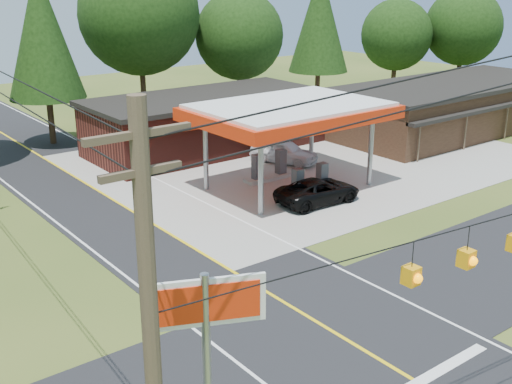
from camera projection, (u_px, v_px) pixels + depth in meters
ground at (334, 333)px, 21.98m from camera, size 120.00×120.00×0.00m
main_highway at (334, 333)px, 21.98m from camera, size 8.00×120.00×0.02m
cross_road at (334, 333)px, 21.98m from camera, size 70.00×7.00×0.02m
lane_center_yellow at (334, 332)px, 21.97m from camera, size 0.15×110.00×0.00m
gas_canopy at (290, 114)px, 35.53m from camera, size 10.60×7.40×4.88m
convenience_store at (207, 122)px, 44.35m from camera, size 16.40×7.55×3.80m
strip_building at (451, 106)px, 49.50m from camera, size 20.40×8.75×3.80m
utility_pole_near_left at (153, 371)px, 11.06m from camera, size 1.80×0.30×10.00m
overhead_beacons at (495, 222)px, 14.90m from camera, size 17.04×2.04×1.03m
treeline_backdrop at (65, 48)px, 38.01m from camera, size 70.27×51.59×13.30m
suv_car at (318, 191)px, 34.17m from camera, size 5.04×5.04×1.33m
sedan_car at (284, 152)px, 41.40m from camera, size 5.82×5.82×1.51m
big_stop_sign at (207, 352)px, 12.55m from camera, size 2.19×1.04×6.36m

